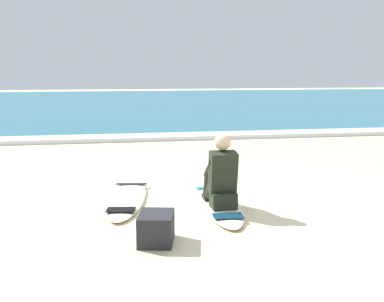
{
  "coord_description": "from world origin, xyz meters",
  "views": [
    {
      "loc": [
        -1.23,
        -6.35,
        1.83
      ],
      "look_at": [
        0.14,
        1.09,
        0.55
      ],
      "focal_mm": 45.18,
      "sensor_mm": 36.0,
      "label": 1
    }
  ],
  "objects_px": {
    "surfboard_spare_near": "(127,197)",
    "surfer_seated": "(221,178)",
    "surfboard_main": "(218,202)",
    "beach_bag": "(156,228)"
  },
  "relations": [
    {
      "from": "surfboard_main",
      "to": "beach_bag",
      "type": "bearing_deg",
      "value": -127.16
    },
    {
      "from": "surfboard_spare_near",
      "to": "surfboard_main",
      "type": "bearing_deg",
      "value": -21.52
    },
    {
      "from": "surfer_seated",
      "to": "beach_bag",
      "type": "height_order",
      "value": "surfer_seated"
    },
    {
      "from": "surfboard_main",
      "to": "surfer_seated",
      "type": "relative_size",
      "value": 2.55
    },
    {
      "from": "surfboard_spare_near",
      "to": "surfer_seated",
      "type": "bearing_deg",
      "value": -32.78
    },
    {
      "from": "beach_bag",
      "to": "surfer_seated",
      "type": "bearing_deg",
      "value": 46.94
    },
    {
      "from": "surfer_seated",
      "to": "beach_bag",
      "type": "relative_size",
      "value": 1.97
    },
    {
      "from": "surfboard_main",
      "to": "surfer_seated",
      "type": "distance_m",
      "value": 0.49
    },
    {
      "from": "surfboard_main",
      "to": "surfer_seated",
      "type": "bearing_deg",
      "value": -96.47
    },
    {
      "from": "surfboard_main",
      "to": "surfer_seated",
      "type": "height_order",
      "value": "surfer_seated"
    }
  ]
}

